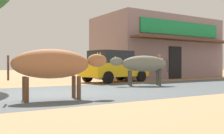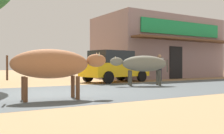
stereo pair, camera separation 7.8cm
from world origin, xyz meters
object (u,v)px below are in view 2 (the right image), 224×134
at_px(parked_hatchback_car, 114,66).
at_px(cow_far_dark, 143,64).
at_px(cow_near_brown, 53,64).
at_px(pedestrian_by_shop, 159,66).

bearing_deg(parked_hatchback_car, cow_far_dark, -95.21).
bearing_deg(cow_near_brown, pedestrian_by_shop, 30.80).
bearing_deg(cow_near_brown, cow_far_dark, 27.04).
height_order(parked_hatchback_car, pedestrian_by_shop, parked_hatchback_car).
distance_m(cow_near_brown, pedestrian_by_shop, 9.07).
relative_size(parked_hatchback_car, cow_near_brown, 1.47).
xyz_separation_m(parked_hatchback_car, pedestrian_by_shop, (2.60, -0.64, 0.03)).
height_order(cow_near_brown, pedestrian_by_shop, pedestrian_by_shop).
bearing_deg(pedestrian_by_shop, cow_far_dark, -143.33).
bearing_deg(cow_near_brown, parked_hatchback_car, 45.52).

